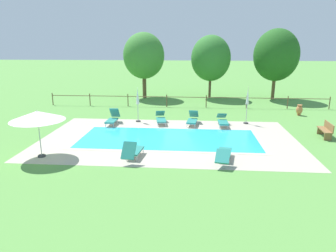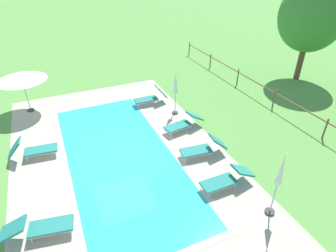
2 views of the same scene
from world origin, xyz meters
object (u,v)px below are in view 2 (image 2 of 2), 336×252
at_px(sun_lounger_south_near_corner, 183,123).
at_px(sun_lounger_south_mid, 226,179).
at_px(sun_lounger_north_near_steps, 202,148).
at_px(patio_umbrella_open_foreground, 21,76).
at_px(sun_lounger_north_mid, 150,97).
at_px(tree_centre, 312,15).
at_px(patio_umbrella_closed_row_west, 175,87).
at_px(sun_lounger_north_end, 40,227).
at_px(patio_umbrella_closed_row_mid_west, 280,177).
at_px(sun_lounger_north_far, 33,149).

relative_size(sun_lounger_south_near_corner, sun_lounger_south_mid, 1.02).
relative_size(sun_lounger_north_near_steps, patio_umbrella_open_foreground, 0.81).
relative_size(sun_lounger_north_mid, tree_centre, 0.30).
bearing_deg(sun_lounger_south_near_corner, patio_umbrella_closed_row_west, 167.90).
xyz_separation_m(sun_lounger_south_mid, patio_umbrella_closed_row_west, (-5.69, 0.65, 1.19)).
bearing_deg(sun_lounger_south_near_corner, sun_lounger_north_end, -61.44).
xyz_separation_m(sun_lounger_north_near_steps, sun_lounger_north_end, (1.44, -6.40, -0.03)).
distance_m(sun_lounger_north_near_steps, sun_lounger_north_end, 6.56).
distance_m(sun_lounger_south_near_corner, patio_umbrella_closed_row_west, 2.02).
height_order(sun_lounger_north_end, patio_umbrella_closed_row_mid_west, patio_umbrella_closed_row_mid_west).
bearing_deg(sun_lounger_north_end, tree_centre, 110.62).
bearing_deg(sun_lounger_north_far, sun_lounger_south_near_corner, 84.58).
height_order(sun_lounger_north_far, sun_lounger_south_near_corner, sun_lounger_north_far).
distance_m(sun_lounger_north_far, sun_lounger_north_end, 4.20).
relative_size(sun_lounger_south_mid, patio_umbrella_open_foreground, 0.83).
bearing_deg(sun_lounger_north_near_steps, sun_lounger_north_far, -113.12).
height_order(sun_lounger_north_mid, sun_lounger_north_far, sun_lounger_north_mid).
bearing_deg(tree_centre, sun_lounger_north_near_steps, -64.71).
bearing_deg(sun_lounger_south_mid, patio_umbrella_open_foreground, -145.05).
bearing_deg(patio_umbrella_closed_row_west, sun_lounger_north_near_steps, -7.62).
distance_m(sun_lounger_north_far, patio_umbrella_closed_row_west, 7.11).
height_order(sun_lounger_north_mid, sun_lounger_south_mid, sun_lounger_north_mid).
height_order(sun_lounger_south_near_corner, sun_lounger_south_mid, sun_lounger_south_near_corner).
bearing_deg(sun_lounger_north_mid, sun_lounger_south_near_corner, 8.19).
bearing_deg(sun_lounger_north_far, sun_lounger_south_mid, 53.19).
bearing_deg(sun_lounger_north_far, patio_umbrella_open_foreground, -178.98).
xyz_separation_m(sun_lounger_north_end, patio_umbrella_closed_row_west, (-5.17, 6.90, 1.19)).
relative_size(sun_lounger_north_mid, sun_lounger_north_far, 0.96).
bearing_deg(sun_lounger_south_near_corner, sun_lounger_north_near_steps, -4.18).
distance_m(sun_lounger_north_end, patio_umbrella_closed_row_west, 8.71).
relative_size(sun_lounger_north_far, sun_lounger_north_end, 0.90).
distance_m(sun_lounger_north_mid, sun_lounger_north_end, 9.10).
bearing_deg(sun_lounger_north_mid, patio_umbrella_closed_row_mid_west, 5.35).
height_order(sun_lounger_south_near_corner, patio_umbrella_open_foreground, patio_umbrella_open_foreground).
height_order(sun_lounger_north_far, sun_lounger_north_end, sun_lounger_north_far).
xyz_separation_m(sun_lounger_south_near_corner, patio_umbrella_closed_row_mid_west, (5.71, 0.37, 1.23)).
bearing_deg(sun_lounger_north_end, sun_lounger_south_near_corner, 118.56).
height_order(sun_lounger_north_near_steps, tree_centre, tree_centre).
height_order(sun_lounger_south_mid, patio_umbrella_open_foreground, patio_umbrella_open_foreground).
xyz_separation_m(sun_lounger_north_far, tree_centre, (-1.99, 16.49, 3.66)).
height_order(patio_umbrella_closed_row_mid_west, tree_centre, tree_centre).
relative_size(sun_lounger_north_mid, sun_lounger_south_mid, 0.90).
relative_size(sun_lounger_north_mid, patio_umbrella_closed_row_mid_west, 0.74).
distance_m(sun_lounger_north_mid, patio_umbrella_closed_row_mid_west, 9.01).
bearing_deg(patio_umbrella_open_foreground, patio_umbrella_closed_row_west, 63.95).
distance_m(sun_lounger_south_mid, patio_umbrella_closed_row_mid_west, 2.15).
xyz_separation_m(sun_lounger_south_mid, patio_umbrella_open_foreground, (-9.12, -6.38, 1.64)).
relative_size(sun_lounger_north_far, patio_umbrella_closed_row_west, 0.82).
bearing_deg(sun_lounger_south_near_corner, sun_lounger_north_far, -95.42).
distance_m(sun_lounger_south_mid, tree_centre, 12.74).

